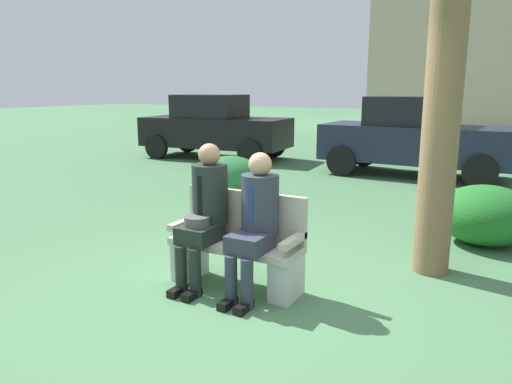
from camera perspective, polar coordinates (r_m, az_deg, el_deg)
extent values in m
plane|color=#46754B|center=(4.55, -3.23, -12.11)|extent=(80.00, 80.00, 0.00)
cube|color=#B7AD9E|center=(4.61, -2.41, -6.21)|extent=(1.27, 0.44, 0.07)
cube|color=#B7AD9E|center=(4.70, -1.24, -2.56)|extent=(1.27, 0.06, 0.45)
cube|color=#B7AD9E|center=(4.90, -8.39, -3.59)|extent=(0.08, 0.44, 0.06)
cube|color=#B7AD9E|center=(4.31, 4.37, -5.69)|extent=(0.08, 0.44, 0.06)
cube|color=silver|center=(4.97, -7.70, -7.69)|extent=(0.20, 0.37, 0.38)
cube|color=silver|center=(4.45, 3.58, -9.99)|extent=(0.20, 0.37, 0.38)
cube|color=#1E2823|center=(4.60, -6.63, -4.85)|extent=(0.32, 0.38, 0.16)
cylinder|color=#1E2823|center=(4.60, -8.75, -8.93)|extent=(0.11, 0.11, 0.45)
cylinder|color=#1E2823|center=(4.51, -7.11, -9.32)|extent=(0.11, 0.11, 0.45)
cube|color=black|center=(4.62, -9.13, -11.35)|extent=(0.09, 0.22, 0.07)
cube|color=black|center=(4.53, -7.50, -11.79)|extent=(0.09, 0.22, 0.07)
cylinder|color=#1E2823|center=(4.66, -5.38, -0.29)|extent=(0.34, 0.34, 0.57)
cube|color=black|center=(4.52, -6.56, -0.43)|extent=(0.05, 0.01, 0.37)
sphere|color=#9E7556|center=(4.59, -5.47, 4.37)|extent=(0.21, 0.21, 0.21)
cylinder|color=#4B4B4B|center=(4.55, -6.89, -3.38)|extent=(0.24, 0.24, 0.09)
cube|color=#2D3342|center=(4.32, -0.73, -5.89)|extent=(0.32, 0.38, 0.16)
cylinder|color=#2D3342|center=(4.31, -2.93, -10.27)|extent=(0.11, 0.11, 0.45)
cylinder|color=#2D3342|center=(4.23, -1.06, -10.68)|extent=(0.11, 0.11, 0.45)
cube|color=black|center=(4.34, -3.33, -12.85)|extent=(0.09, 0.22, 0.07)
cube|color=black|center=(4.26, -1.46, -13.31)|extent=(0.09, 0.22, 0.07)
cylinder|color=#2D3342|center=(4.39, 0.48, -1.34)|extent=(0.34, 0.34, 0.52)
cube|color=navy|center=(4.25, -0.58, -1.53)|extent=(0.05, 0.01, 0.34)
sphere|color=tan|center=(4.32, 0.49, 3.27)|extent=(0.21, 0.21, 0.21)
cylinder|color=brown|center=(5.12, 21.30, 14.08)|extent=(0.36, 0.36, 4.22)
ellipsoid|color=#286B37|center=(8.37, -3.05, 1.75)|extent=(1.16, 1.06, 0.72)
ellipsoid|color=#216C25|center=(6.50, 25.24, -2.45)|extent=(1.15, 1.06, 0.72)
cube|color=black|center=(13.18, -4.74, 6.99)|extent=(4.02, 1.90, 0.76)
cube|color=black|center=(13.21, -5.38, 9.95)|extent=(1.81, 1.51, 0.60)
cylinder|color=black|center=(13.34, 2.08, 5.45)|extent=(0.65, 0.20, 0.64)
cylinder|color=black|center=(11.92, -0.71, 4.66)|extent=(0.65, 0.20, 0.64)
cylinder|color=black|center=(14.57, -8.00, 5.90)|extent=(0.65, 0.20, 0.64)
cylinder|color=black|center=(13.28, -11.54, 5.18)|extent=(0.65, 0.20, 0.64)
cube|color=#1E2338|center=(10.96, 18.17, 5.41)|extent=(3.94, 1.65, 0.76)
cube|color=black|center=(10.94, 17.63, 9.01)|extent=(1.73, 1.40, 0.60)
cylinder|color=black|center=(11.58, 25.49, 3.26)|extent=(0.64, 0.15, 0.64)
cylinder|color=black|center=(10.04, 24.68, 2.15)|extent=(0.64, 0.15, 0.64)
cylinder|color=black|center=(12.10, 12.52, 4.49)|extent=(0.64, 0.15, 0.64)
cylinder|color=black|center=(10.64, 9.93, 3.58)|extent=(0.64, 0.15, 0.64)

